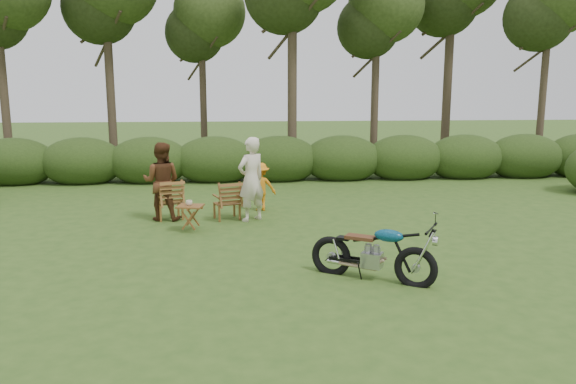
{
  "coord_description": "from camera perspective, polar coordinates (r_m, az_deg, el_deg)",
  "views": [
    {
      "loc": [
        -1.25,
        -8.38,
        2.86
      ],
      "look_at": [
        -0.33,
        2.09,
        0.9
      ],
      "focal_mm": 35.0,
      "sensor_mm": 36.0,
      "label": 1
    }
  ],
  "objects": [
    {
      "name": "side_table",
      "position": [
        11.47,
        -9.86,
        -2.66
      ],
      "size": [
        0.59,
        0.53,
        0.53
      ],
      "primitive_type": null,
      "rotation": [
        0.0,
        0.0,
        -0.19
      ],
      "color": "brown",
      "rests_on": "ground"
    },
    {
      "name": "motorcycle",
      "position": [
        8.71,
        8.48,
        -8.73
      ],
      "size": [
        1.96,
        1.57,
        1.06
      ],
      "primitive_type": null,
      "rotation": [
        0.0,
        0.0,
        -0.55
      ],
      "color": "#0B709B",
      "rests_on": "ground"
    },
    {
      "name": "adult_b",
      "position": [
        12.65,
        -12.56,
        -2.76
      ],
      "size": [
        0.91,
        0.76,
        1.7
      ],
      "primitive_type": "imported",
      "rotation": [
        0.0,
        0.0,
        3.0
      ],
      "color": "#532D17",
      "rests_on": "ground"
    },
    {
      "name": "child",
      "position": [
        13.3,
        -2.79,
        -1.86
      ],
      "size": [
        0.77,
        0.5,
        1.13
      ],
      "primitive_type": "imported",
      "rotation": [
        0.0,
        0.0,
        3.25
      ],
      "color": "orange",
      "rests_on": "ground"
    },
    {
      "name": "adult_a",
      "position": [
        12.29,
        -3.71,
        -2.91
      ],
      "size": [
        0.8,
        0.75,
        1.83
      ],
      "primitive_type": "imported",
      "rotation": [
        0.0,
        0.0,
        3.77
      ],
      "color": "beige",
      "rests_on": "ground"
    },
    {
      "name": "ground",
      "position": [
        8.94,
        3.32,
        -8.11
      ],
      "size": [
        80.0,
        80.0,
        0.0
      ],
      "primitive_type": "plane",
      "color": "#2E4D19",
      "rests_on": "ground"
    },
    {
      "name": "lawn_chair_left",
      "position": [
        12.68,
        -11.9,
        -2.69
      ],
      "size": [
        0.77,
        0.77,
        0.89
      ],
      "primitive_type": null,
      "rotation": [
        0.0,
        0.0,
        3.47
      ],
      "color": "brown",
      "rests_on": "ground"
    },
    {
      "name": "lawn_chair_right",
      "position": [
        12.47,
        -6.2,
        -2.75
      ],
      "size": [
        0.74,
        0.74,
        0.85
      ],
      "primitive_type": null,
      "rotation": [
        0.0,
        0.0,
        3.46
      ],
      "color": "brown",
      "rests_on": "ground"
    },
    {
      "name": "tree_line",
      "position": [
        18.22,
        0.52,
        13.56
      ],
      "size": [
        22.52,
        11.62,
        8.14
      ],
      "color": "#392D1F",
      "rests_on": "ground"
    },
    {
      "name": "cup",
      "position": [
        11.42,
        -10.01,
        -1.09
      ],
      "size": [
        0.15,
        0.15,
        0.1
      ],
      "primitive_type": "imported",
      "rotation": [
        0.0,
        0.0,
        -0.18
      ],
      "color": "beige",
      "rests_on": "side_table"
    }
  ]
}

